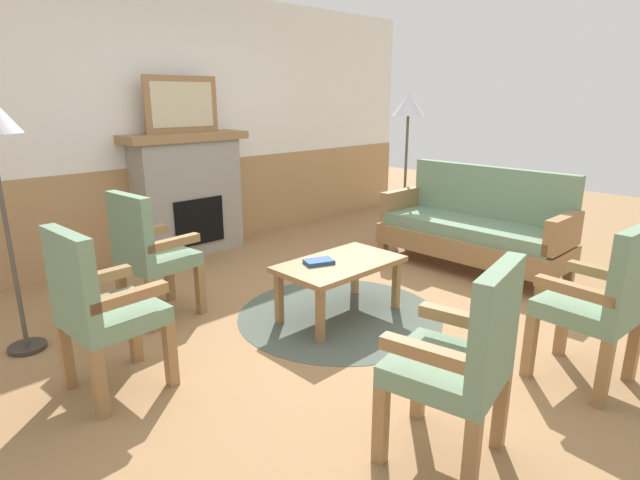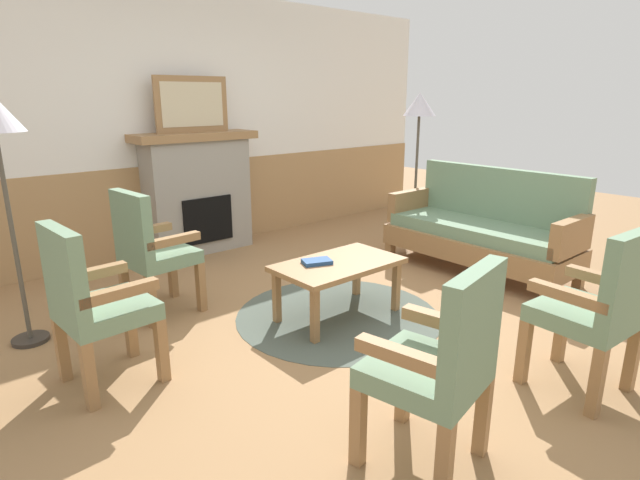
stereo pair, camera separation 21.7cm
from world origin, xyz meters
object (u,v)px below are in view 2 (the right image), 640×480
at_px(fireplace, 198,192).
at_px(coffee_table, 338,269).
at_px(armchair_near_fireplace, 92,300).
at_px(armchair_front_left, 441,360).
at_px(armchair_front_center, 599,305).
at_px(book_on_table, 317,262).
at_px(floor_lamp_by_couch, 419,114).
at_px(framed_picture, 192,104).
at_px(armchair_by_window_left, 150,247).
at_px(couch, 482,231).

xyz_separation_m(fireplace, coffee_table, (-0.04, -2.25, -0.27)).
xyz_separation_m(coffee_table, armchair_near_fireplace, (-1.71, 0.20, 0.15)).
xyz_separation_m(armchair_front_left, armchair_front_center, (1.16, -0.20, 0.00)).
height_order(fireplace, armchair_front_left, fireplace).
height_order(book_on_table, armchair_near_fireplace, armchair_near_fireplace).
relative_size(fireplace, floor_lamp_by_couch, 0.77).
height_order(framed_picture, armchair_by_window_left, framed_picture).
bearing_deg(armchair_front_left, armchair_front_center, -9.90).
distance_m(armchair_by_window_left, armchair_front_center, 3.02).
bearing_deg(armchair_near_fireplace, book_on_table, -4.43).
xyz_separation_m(armchair_near_fireplace, floor_lamp_by_couch, (3.86, 0.81, 0.91)).
xyz_separation_m(armchair_by_window_left, armchair_front_left, (0.26, -2.47, 0.00)).
relative_size(coffee_table, book_on_table, 4.56).
xyz_separation_m(couch, armchair_near_fireplace, (-3.48, 0.32, 0.14)).
bearing_deg(couch, fireplace, 126.08).
height_order(armchair_near_fireplace, armchair_front_left, same).
distance_m(framed_picture, couch, 3.16).
distance_m(book_on_table, armchair_front_left, 1.70).
bearing_deg(couch, armchair_front_center, -131.39).
bearing_deg(floor_lamp_by_couch, coffee_table, -154.83).
bearing_deg(couch, floor_lamp_by_couch, 71.22).
bearing_deg(armchair_front_center, book_on_table, 106.32).
bearing_deg(armchair_by_window_left, book_on_table, -44.80).
height_order(fireplace, framed_picture, framed_picture).
bearing_deg(armchair_front_center, armchair_by_window_left, 117.99).
relative_size(framed_picture, coffee_table, 0.83).
xyz_separation_m(framed_picture, armchair_front_center, (0.34, -3.95, -1.02)).
relative_size(book_on_table, armchair_by_window_left, 0.22).
bearing_deg(couch, framed_picture, 126.08).
distance_m(fireplace, armchair_front_center, 3.97).
bearing_deg(floor_lamp_by_couch, armchair_near_fireplace, -168.10).
distance_m(fireplace, armchair_near_fireplace, 2.70).
bearing_deg(armchair_front_center, framed_picture, 94.86).
bearing_deg(armchair_front_center, armchair_near_fireplace, 137.67).
xyz_separation_m(framed_picture, book_on_table, (-0.18, -2.18, -1.10)).
relative_size(fireplace, armchair_by_window_left, 1.33).
height_order(coffee_table, armchair_front_center, armchair_front_center).
relative_size(armchair_by_window_left, floor_lamp_by_couch, 0.58).
relative_size(book_on_table, floor_lamp_by_couch, 0.13).
distance_m(armchair_near_fireplace, armchair_front_center, 2.82).
bearing_deg(framed_picture, fireplace, -90.00).
height_order(framed_picture, armchair_front_left, framed_picture).
bearing_deg(couch, armchair_by_window_left, 158.83).
distance_m(coffee_table, book_on_table, 0.18).
bearing_deg(framed_picture, coffee_table, -90.92).
bearing_deg(armchair_front_left, coffee_table, 62.34).
bearing_deg(framed_picture, floor_lamp_by_couch, -30.41).
relative_size(couch, book_on_table, 8.54).
height_order(fireplace, armchair_by_window_left, fireplace).
distance_m(couch, armchair_by_window_left, 3.02).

